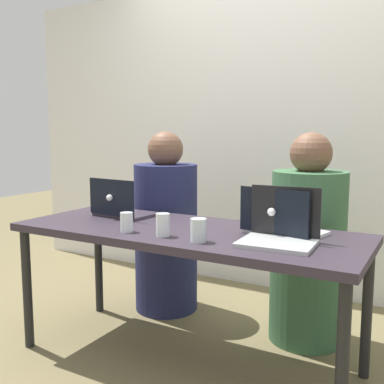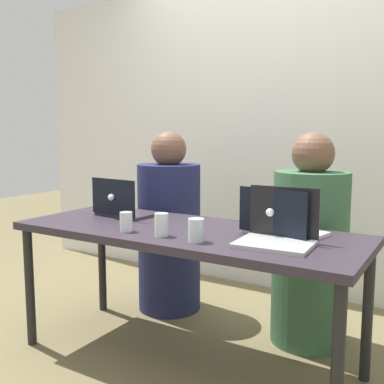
{
  "view_description": "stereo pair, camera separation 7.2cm",
  "coord_description": "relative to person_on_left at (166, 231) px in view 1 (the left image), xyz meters",
  "views": [
    {
      "loc": [
        1.13,
        -1.92,
        1.19
      ],
      "look_at": [
        0.0,
        0.07,
        0.89
      ],
      "focal_mm": 42.0,
      "sensor_mm": 36.0,
      "label": 1
    },
    {
      "loc": [
        1.19,
        -1.88,
        1.19
      ],
      "look_at": [
        0.0,
        0.07,
        0.89
      ],
      "focal_mm": 42.0,
      "sensor_mm": 36.0,
      "label": 2
    }
  ],
  "objects": [
    {
      "name": "ground_plane",
      "position": [
        0.48,
        -0.56,
        -0.53
      ],
      "size": [
        12.0,
        12.0,
        0.0
      ],
      "primitive_type": "plane",
      "color": "olive"
    },
    {
      "name": "back_wall",
      "position": [
        0.48,
        0.78,
        0.64
      ],
      "size": [
        4.64,
        0.1,
        2.35
      ],
      "primitive_type": "cube",
      "color": "white",
      "rests_on": "ground"
    },
    {
      "name": "desk",
      "position": [
        0.48,
        -0.56,
        0.11
      ],
      "size": [
        1.79,
        0.69,
        0.71
      ],
      "color": "#302732",
      "rests_on": "ground"
    },
    {
      "name": "person_on_left",
      "position": [
        0.0,
        0.0,
        0.0
      ],
      "size": [
        0.51,
        0.51,
        1.2
      ],
      "rotation": [
        0.0,
        0.0,
        3.41
      ],
      "color": "navy",
      "rests_on": "ground"
    },
    {
      "name": "person_on_right",
      "position": [
        0.95,
        -0.0,
        -0.0
      ],
      "size": [
        0.5,
        0.5,
        1.19
      ],
      "rotation": [
        0.0,
        0.0,
        2.9
      ],
      "color": "#3A6541",
      "rests_on": "ground"
    },
    {
      "name": "laptop_back_left",
      "position": [
        -0.02,
        -0.45,
        0.22
      ],
      "size": [
        0.36,
        0.28,
        0.22
      ],
      "rotation": [
        0.0,
        0.0,
        3.04
      ],
      "color": "#3B333E",
      "rests_on": "desk"
    },
    {
      "name": "laptop_front_right",
      "position": [
        0.99,
        -0.61,
        0.23
      ],
      "size": [
        0.33,
        0.29,
        0.24
      ],
      "rotation": [
        0.0,
        0.0,
        0.05
      ],
      "color": "#B6B9B9",
      "rests_on": "desk"
    },
    {
      "name": "laptop_back_right",
      "position": [
        0.94,
        -0.45,
        0.22
      ],
      "size": [
        0.4,
        0.3,
        0.23
      ],
      "rotation": [
        0.0,
        0.0,
        2.94
      ],
      "color": "silver",
      "rests_on": "desk"
    },
    {
      "name": "water_glass_left",
      "position": [
        0.26,
        -0.76,
        0.22
      ],
      "size": [
        0.06,
        0.06,
        0.1
      ],
      "color": "white",
      "rests_on": "desk"
    },
    {
      "name": "water_glass_right",
      "position": [
        0.66,
        -0.76,
        0.22
      ],
      "size": [
        0.07,
        0.07,
        0.1
      ],
      "color": "silver",
      "rests_on": "desk"
    },
    {
      "name": "water_glass_center",
      "position": [
        0.47,
        -0.75,
        0.22
      ],
      "size": [
        0.07,
        0.07,
        0.11
      ],
      "color": "white",
      "rests_on": "desk"
    }
  ]
}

